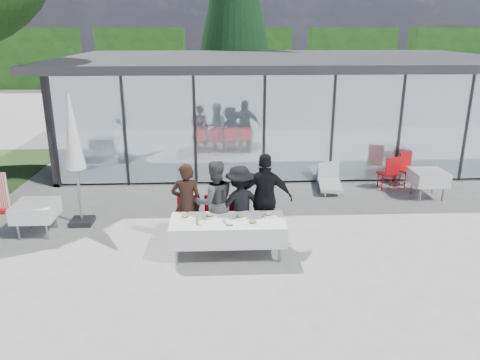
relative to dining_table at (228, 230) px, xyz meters
name	(u,v)px	position (x,y,z in m)	size (l,w,h in m)	color
ground	(232,245)	(0.09, 0.41, -0.54)	(90.00, 90.00, 0.00)	gray
pavilion	(280,92)	(2.10, 8.57, 1.61)	(14.80, 8.80, 3.44)	gray
treeline	(195,58)	(-1.91, 28.41, 1.66)	(62.50, 2.00, 4.40)	#173B12
dining_table	(228,230)	(0.00, 0.00, 0.00)	(2.26, 0.96, 0.75)	white
diner_a	(187,204)	(-0.84, 0.63, 0.33)	(0.63, 0.63, 1.74)	black
diner_chair_a	(188,216)	(-0.84, 0.75, 0.00)	(0.44, 0.44, 0.97)	red
diner_b	(215,202)	(-0.26, 0.63, 0.36)	(0.87, 0.87, 1.79)	#4C4C4C
diner_chair_b	(215,216)	(-0.26, 0.75, 0.00)	(0.44, 0.44, 0.97)	red
diner_c	(240,204)	(0.26, 0.63, 0.30)	(1.08, 1.08, 1.67)	black
diner_chair_c	(239,215)	(0.26, 0.75, 0.00)	(0.44, 0.44, 0.97)	red
diner_d	(265,198)	(0.80, 0.63, 0.42)	(1.13, 1.13, 1.92)	black
diner_chair_d	(265,215)	(0.80, 0.75, 0.00)	(0.44, 0.44, 0.97)	red
plate_a	(185,217)	(-0.85, 0.16, 0.24)	(0.29, 0.29, 0.07)	white
plate_b	(210,216)	(-0.34, 0.18, 0.24)	(0.29, 0.29, 0.07)	white
plate_c	(240,216)	(0.25, 0.13, 0.24)	(0.29, 0.29, 0.07)	white
plate_d	(269,215)	(0.83, 0.19, 0.24)	(0.29, 0.29, 0.07)	white
plate_extra	(253,222)	(0.48, -0.19, 0.24)	(0.29, 0.29, 0.07)	white
juice_bottle	(197,220)	(-0.59, -0.18, 0.29)	(0.06, 0.06, 0.16)	#8BA946
drinking_glasses	(224,221)	(-0.07, -0.14, 0.26)	(0.07, 0.07, 0.10)	silver
folded_eyeglasses	(229,225)	(0.03, -0.26, 0.22)	(0.14, 0.03, 0.01)	black
spare_table_left	(36,211)	(-4.17, 1.19, 0.02)	(0.86, 0.86, 0.74)	white
spare_table_right	(428,178)	(5.41, 3.13, 0.02)	(0.86, 0.86, 0.74)	white
spare_chair_a	(408,168)	(5.25, 4.14, 0.00)	(0.58, 0.58, 0.97)	red
spare_chair_b	(389,171)	(4.60, 3.79, 0.00)	(0.55, 0.55, 0.97)	red
market_umbrella	(73,141)	(-3.36, 1.71, 1.44)	(0.50, 0.50, 3.00)	black
lounger	(329,180)	(2.96, 3.97, -0.28)	(0.77, 1.40, 0.72)	white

